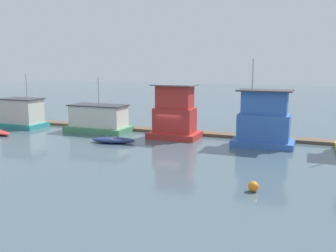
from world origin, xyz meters
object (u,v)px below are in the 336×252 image
houseboat_red (175,115)px  houseboat_blue (264,122)px  houseboat_green (99,119)px  houseboat_teal (22,114)px  dinghy_navy (114,140)px  buoy_orange (253,186)px

houseboat_red → houseboat_blue: 8.85m
houseboat_green → houseboat_blue: 17.94m
houseboat_green → houseboat_red: size_ratio=1.30×
houseboat_teal → dinghy_navy: bearing=-15.1°
buoy_orange → dinghy_navy: bearing=148.3°
houseboat_red → dinghy_navy: 6.70m
houseboat_green → houseboat_blue: houseboat_blue is taller
houseboat_blue → buoy_orange: bearing=-85.1°
houseboat_teal → houseboat_red: bearing=1.8°
dinghy_navy → buoy_orange: (14.48, -8.95, 0.04)m
houseboat_teal → houseboat_blue: houseboat_blue is taller
houseboat_blue → houseboat_green: bearing=177.8°
buoy_orange → houseboat_green: bearing=144.3°
houseboat_blue → dinghy_navy: houseboat_blue is taller
houseboat_red → dinghy_navy: (-4.52, -4.50, -2.04)m
houseboat_green → houseboat_red: 9.11m
houseboat_red → dinghy_navy: houseboat_red is taller
houseboat_red → houseboat_blue: bearing=-2.8°
dinghy_navy → buoy_orange: size_ratio=7.02×
houseboat_blue → dinghy_navy: bearing=-163.1°
houseboat_green → houseboat_red: bearing=-1.6°
dinghy_navy → buoy_orange: buoy_orange is taller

